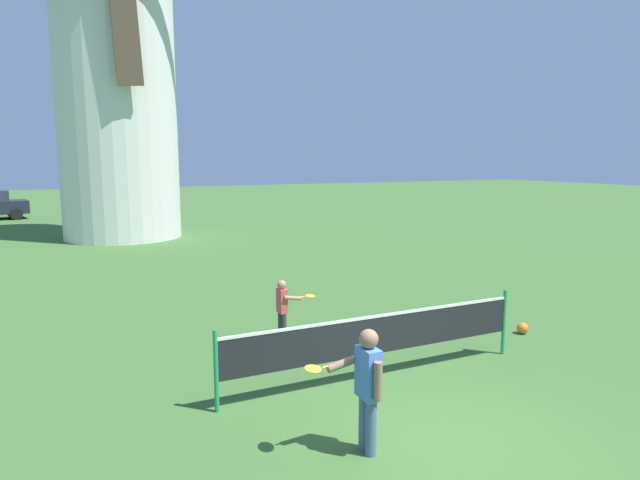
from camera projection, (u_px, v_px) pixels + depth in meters
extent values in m
plane|color=#3D662D|center=(449.00, 442.00, 6.30)|extent=(120.00, 120.00, 0.00)
cylinder|color=silver|center=(117.00, 93.00, 21.79)|extent=(4.62, 4.62, 11.71)
cylinder|color=#238E4C|center=(216.00, 371.00, 6.96)|extent=(0.06, 0.06, 1.10)
cylinder|color=#238E4C|center=(504.00, 322.00, 9.05)|extent=(0.06, 0.06, 1.10)
cube|color=black|center=(379.00, 335.00, 7.99)|extent=(4.84, 0.01, 0.55)
cube|color=white|center=(379.00, 316.00, 7.95)|extent=(4.84, 0.02, 0.04)
cylinder|color=slate|center=(371.00, 428.00, 5.97)|extent=(0.13, 0.13, 0.64)
cylinder|color=slate|center=(364.00, 422.00, 6.10)|extent=(0.13, 0.13, 0.64)
cube|color=#4C7AD1|center=(368.00, 373.00, 5.94)|extent=(0.17, 0.31, 0.57)
sphere|color=#89664C|center=(369.00, 339.00, 5.89)|extent=(0.21, 0.21, 0.21)
cylinder|color=#89664C|center=(378.00, 381.00, 5.77)|extent=(0.09, 0.09, 0.43)
cylinder|color=#89664C|center=(345.00, 363.00, 6.01)|extent=(0.44, 0.09, 0.16)
cylinder|color=yellow|center=(331.00, 365.00, 5.94)|extent=(0.22, 0.02, 0.04)
ellipsoid|color=yellow|center=(313.00, 369.00, 5.84)|extent=(0.18, 0.24, 0.03)
cylinder|color=#333338|center=(281.00, 325.00, 9.92)|extent=(0.10, 0.10, 0.49)
cylinder|color=#333338|center=(284.00, 327.00, 9.80)|extent=(0.10, 0.10, 0.49)
cube|color=#DB4C4C|center=(282.00, 301.00, 9.79)|extent=(0.14, 0.24, 0.44)
sphere|color=tan|center=(282.00, 285.00, 9.75)|extent=(0.16, 0.16, 0.16)
cylinder|color=tan|center=(279.00, 300.00, 9.93)|extent=(0.07, 0.07, 0.33)
cylinder|color=tan|center=(293.00, 298.00, 9.73)|extent=(0.34, 0.08, 0.13)
cylinder|color=yellow|center=(299.00, 297.00, 9.79)|extent=(0.22, 0.03, 0.04)
ellipsoid|color=yellow|center=(310.00, 296.00, 9.89)|extent=(0.19, 0.25, 0.03)
sphere|color=orange|center=(523.00, 328.00, 10.17)|extent=(0.21, 0.21, 0.21)
cylinder|color=black|center=(12.00, 212.00, 30.39)|extent=(0.62, 0.28, 0.60)
cylinder|color=black|center=(16.00, 214.00, 29.03)|extent=(0.62, 0.28, 0.60)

